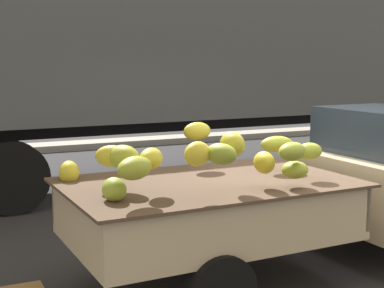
# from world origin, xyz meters

# --- Properties ---
(ground) EXTENTS (220.00, 220.00, 0.00)m
(ground) POSITION_xyz_m (0.00, 0.00, 0.00)
(ground) COLOR #28282B
(curb_strip) EXTENTS (80.00, 0.80, 0.16)m
(curb_strip) POSITION_xyz_m (0.00, 9.53, 0.08)
(curb_strip) COLOR gray
(curb_strip) RESTS_ON ground
(pickup_truck) EXTENTS (4.94, 1.91, 1.70)m
(pickup_truck) POSITION_xyz_m (0.53, -0.03, 0.89)
(pickup_truck) COLOR #CCB793
(pickup_truck) RESTS_ON ground
(semi_trailer) EXTENTS (12.05, 2.85, 3.95)m
(semi_trailer) POSITION_xyz_m (0.78, 4.90, 2.54)
(semi_trailer) COLOR #4C5156
(semi_trailer) RESTS_ON ground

